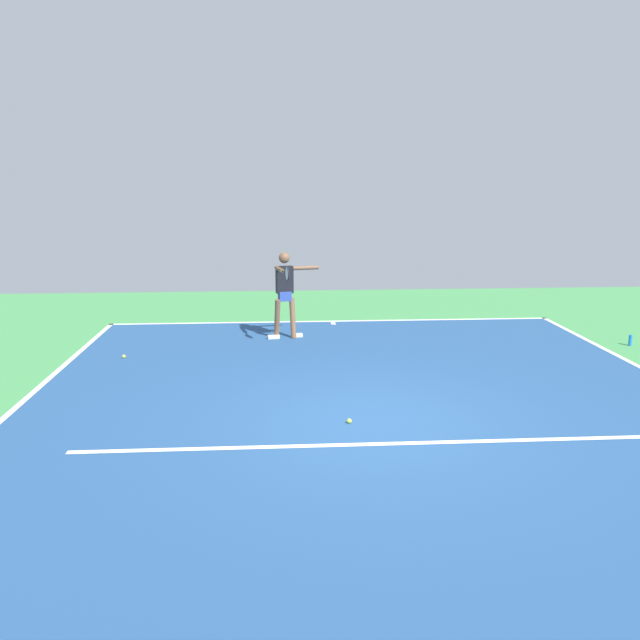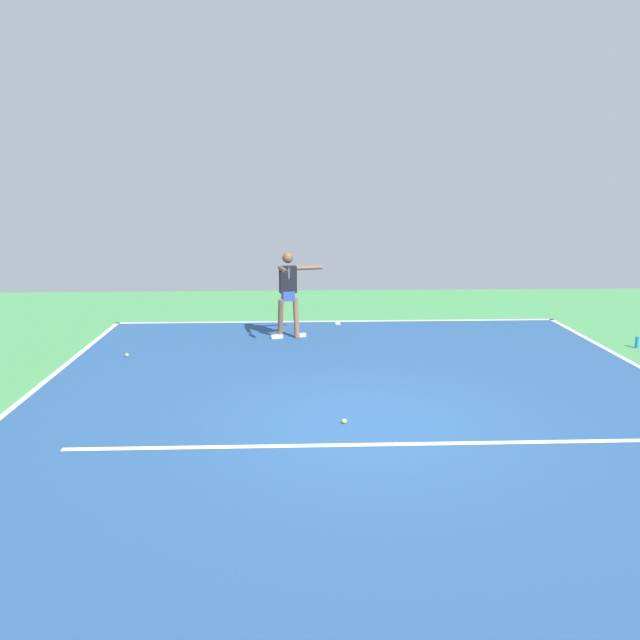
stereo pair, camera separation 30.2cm
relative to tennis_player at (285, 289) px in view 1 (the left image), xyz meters
name	(u,v)px [view 1 (the left image)]	position (x,y,z in m)	size (l,w,h in m)	color
ground_plane	(374,423)	(-1.11, 4.89, -1.04)	(21.68, 21.68, 0.00)	#428E4C
court_surface	(374,423)	(-1.11, 4.89, -1.03)	(10.23, 13.05, 0.00)	navy
court_line_baseline_near	(332,321)	(-1.11, -1.58, -1.03)	(10.23, 0.10, 0.01)	white
court_line_service	(382,444)	(-1.11, 5.62, -1.03)	(7.67, 0.10, 0.01)	white
court_line_centre_mark	(333,323)	(-1.11, -1.38, -1.03)	(0.10, 0.30, 0.01)	white
tennis_player	(285,289)	(0.00, 0.00, 0.00)	(1.08, 1.27, 1.79)	brown
tennis_ball_near_service_line	(349,421)	(-0.78, 4.90, -1.00)	(0.07, 0.07, 0.07)	#C6E53D
tennis_ball_by_sideline	(124,356)	(3.01, 1.36, -1.00)	(0.07, 0.07, 0.07)	#C6E53D
water_bottle	(630,340)	(-6.81, 1.08, -0.93)	(0.07, 0.07, 0.22)	blue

